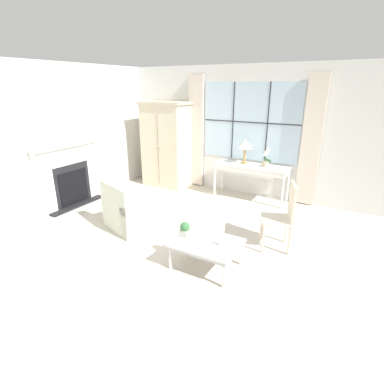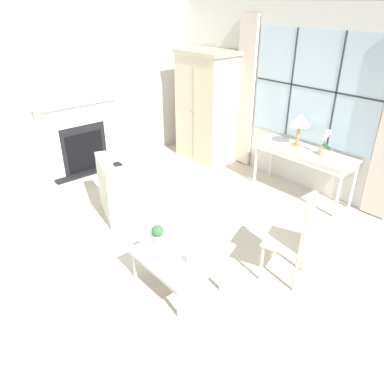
% 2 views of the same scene
% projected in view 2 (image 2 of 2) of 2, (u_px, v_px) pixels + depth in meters
% --- Properties ---
extents(ground_plane, '(14.00, 14.00, 0.00)m').
position_uv_depth(ground_plane, '(157.00, 254.00, 4.66)').
color(ground_plane, '#BCB2A3').
extents(wall_back_windowed, '(7.20, 0.14, 2.80)m').
position_uv_depth(wall_back_windowed, '(312.00, 102.00, 5.76)').
color(wall_back_windowed, silver).
rests_on(wall_back_windowed, ground_plane).
extents(wall_left, '(0.06, 7.20, 2.80)m').
position_uv_depth(wall_left, '(78.00, 92.00, 6.40)').
color(wall_left, silver).
rests_on(wall_left, ground_plane).
extents(fireplace, '(0.34, 1.49, 2.09)m').
position_uv_depth(fireplace, '(80.00, 133.00, 6.57)').
color(fireplace, black).
rests_on(fireplace, ground_plane).
extents(armoire, '(1.14, 0.72, 2.02)m').
position_uv_depth(armoire, '(206.00, 107.00, 7.02)').
color(armoire, beige).
rests_on(armoire, ground_plane).
extents(console_table, '(1.60, 0.50, 0.77)m').
position_uv_depth(console_table, '(304.00, 155.00, 5.77)').
color(console_table, white).
rests_on(console_table, ground_plane).
extents(table_lamp, '(0.32, 0.32, 0.52)m').
position_uv_depth(table_lamp, '(300.00, 121.00, 5.70)').
color(table_lamp, '#9E7F47').
rests_on(table_lamp, console_table).
extents(potted_orchid, '(0.19, 0.15, 0.40)m').
position_uv_depth(potted_orchid, '(324.00, 145.00, 5.47)').
color(potted_orchid, tan).
rests_on(potted_orchid, console_table).
extents(armchair_upholstered, '(1.07, 1.09, 0.85)m').
position_uv_depth(armchair_upholstered, '(132.00, 195.00, 5.46)').
color(armchair_upholstered, beige).
rests_on(armchair_upholstered, ground_plane).
extents(side_chair_wooden, '(0.57, 0.57, 1.04)m').
position_uv_depth(side_chair_wooden, '(296.00, 235.00, 4.00)').
color(side_chair_wooden, beige).
rests_on(side_chair_wooden, ground_plane).
extents(coffee_table, '(0.89, 0.68, 0.39)m').
position_uv_depth(coffee_table, '(177.00, 258.00, 4.02)').
color(coffee_table, silver).
rests_on(coffee_table, ground_plane).
extents(potted_plant_small, '(0.14, 0.14, 0.21)m').
position_uv_depth(potted_plant_small, '(157.00, 234.00, 4.18)').
color(potted_plant_small, '#BCB7AD').
rests_on(potted_plant_small, coffee_table).
extents(pillar_candle, '(0.10, 0.10, 0.15)m').
position_uv_depth(pillar_candle, '(191.00, 260.00, 3.83)').
color(pillar_candle, silver).
rests_on(pillar_candle, coffee_table).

